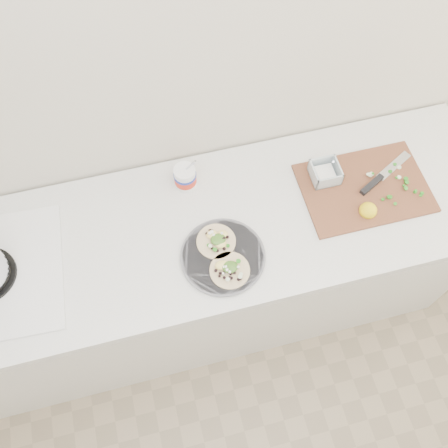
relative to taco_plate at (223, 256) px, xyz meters
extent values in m
cube|color=beige|center=(-0.12, 0.45, 0.38)|extent=(3.50, 0.05, 2.60)
cube|color=silver|center=(-0.12, 0.15, -0.49)|extent=(2.40, 0.62, 0.86)
cube|color=silver|center=(-0.12, 0.13, -0.04)|extent=(2.44, 0.66, 0.04)
cylinder|color=#5A5A61|center=(0.00, 0.00, -0.01)|extent=(0.29, 0.29, 0.01)
cylinder|color=#5A5A61|center=(0.00, 0.00, -0.01)|extent=(0.30, 0.30, 0.00)
cylinder|color=white|center=(-0.06, 0.34, 0.03)|extent=(0.08, 0.08, 0.10)
cylinder|color=red|center=(-0.06, 0.34, 0.03)|extent=(0.08, 0.08, 0.04)
cylinder|color=#192D99|center=(-0.06, 0.34, 0.05)|extent=(0.09, 0.09, 0.01)
cube|color=brown|center=(0.60, 0.15, -0.01)|extent=(0.48, 0.34, 0.01)
cube|color=white|center=(0.46, 0.23, 0.01)|extent=(0.07, 0.07, 0.03)
ellipsoid|color=yellow|center=(0.57, 0.04, 0.01)|extent=(0.07, 0.07, 0.06)
cube|color=silver|center=(0.75, 0.21, 0.00)|extent=(0.17, 0.11, 0.00)
cube|color=black|center=(0.63, 0.14, 0.00)|extent=(0.11, 0.07, 0.02)
camera|label=1|loc=(-0.18, -0.71, 1.61)|focal=40.00mm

